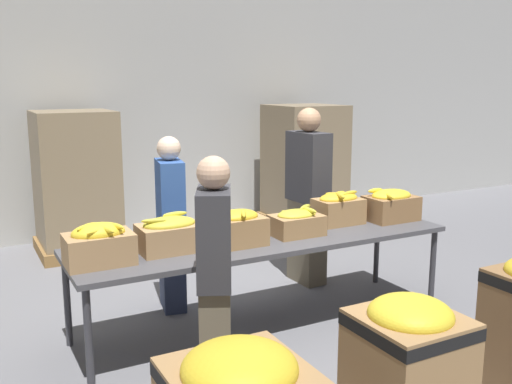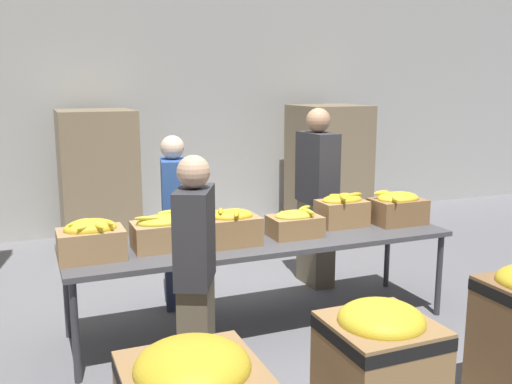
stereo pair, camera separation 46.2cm
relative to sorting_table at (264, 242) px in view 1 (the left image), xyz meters
name	(u,v)px [view 1 (the left image)]	position (x,y,z in m)	size (l,w,h in m)	color
ground_plane	(264,325)	(0.00, 0.00, -0.70)	(30.00, 30.00, 0.00)	slate
wall_back	(134,78)	(0.00, 3.46, 1.30)	(16.00, 0.08, 4.00)	#B7B7B2
sorting_table	(264,242)	(0.00, 0.00, 0.00)	(3.05, 0.86, 0.74)	#4C4C51
banana_box_0	(99,244)	(-1.31, -0.07, 0.18)	(0.45, 0.32, 0.29)	tan
banana_box_1	(170,234)	(-0.78, -0.01, 0.17)	(0.45, 0.31, 0.27)	tan
banana_box_2	(238,227)	(-0.28, -0.10, 0.18)	(0.40, 0.30, 0.29)	#A37A4C
banana_box_3	(297,222)	(0.26, -0.07, 0.15)	(0.41, 0.28, 0.23)	#A37A4C
banana_box_4	(338,208)	(0.78, 0.09, 0.18)	(0.41, 0.31, 0.29)	#A37A4C
banana_box_5	(391,204)	(1.27, -0.03, 0.19)	(0.45, 0.35, 0.29)	olive
volunteer_0	(308,197)	(0.88, 0.72, 0.15)	(0.25, 0.47, 1.71)	#6B604C
volunteer_1	(215,279)	(-0.76, -0.74, 0.06)	(0.36, 0.46, 1.52)	#6B604C
volunteer_2	(171,225)	(-0.53, 0.70, 0.05)	(0.28, 0.44, 1.51)	#2D3856
donation_bin_1	(408,363)	(-0.01, -1.66, -0.27)	(0.55, 0.55, 0.81)	#A37A4C
pallet_stack_0	(304,166)	(2.10, 2.68, 0.11)	(0.98, 0.98, 1.64)	olive
pallet_stack_1	(77,184)	(-0.91, 2.80, 0.11)	(0.93, 0.93, 1.63)	olive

